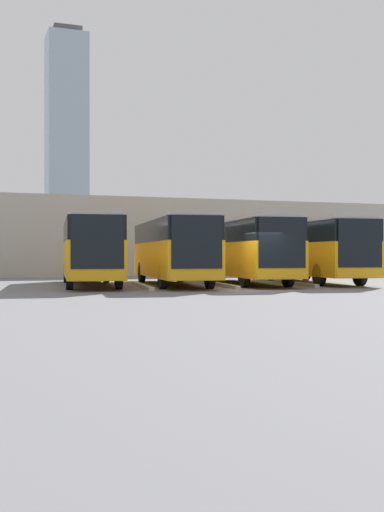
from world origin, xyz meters
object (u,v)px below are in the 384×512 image
Objects in this scene: bus_1 at (245,249)px; bus_2 at (172,248)px; bus_3 at (90,248)px; bus_0 at (312,249)px.

bus_1 and bus_2 have the same top height.
bus_2 and bus_3 have the same top height.
bus_1 is 3.96m from bus_2.
bus_1 is 7.97m from bus_3.
bus_3 is at bearing 0.95° from bus_1.
bus_1 is at bearing 7.17° from bus_0.
bus_1 is at bearing -179.05° from bus_3.
bus_0 and bus_1 have the same top height.
bus_3 is (11.88, -0.90, 0.00)m from bus_0.
bus_0 is 11.92m from bus_3.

